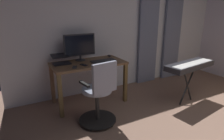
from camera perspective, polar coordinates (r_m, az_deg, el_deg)
back_room_partition at (r=4.20m, az=4.22°, el=14.71°), size 4.92×0.10×2.88m
curtain_left_panel at (r=4.91m, az=17.35°, el=11.50°), size 0.48×0.06×2.39m
curtain_right_panel at (r=4.43m, az=10.63°, el=11.40°), size 0.49×0.06×2.39m
desk at (r=3.44m, az=-6.88°, el=0.46°), size 1.26×0.64×0.75m
office_chair at (r=2.81m, az=-3.75°, el=-7.44°), size 0.56×0.56×0.97m
computer_monitor at (r=3.51m, az=-9.44°, el=7.01°), size 0.57×0.18×0.47m
computer_keyboard at (r=3.44m, az=-2.64°, el=2.72°), size 0.44×0.14×0.02m
laptop at (r=3.41m, az=-14.74°, el=2.72°), size 0.29×0.31×0.15m
computer_mouse at (r=3.78m, az=-0.82°, el=4.19°), size 0.06×0.10×0.04m
cell_phone_face_up at (r=3.14m, az=-10.86°, el=0.82°), size 0.12×0.16×0.01m
cell_phone_by_monitor at (r=3.24m, az=-8.25°, el=1.47°), size 0.11×0.16×0.01m
piano_keyboard at (r=3.63m, az=21.89°, el=1.04°), size 1.06×0.46×0.76m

